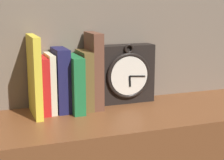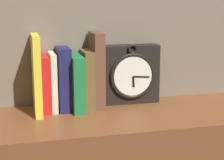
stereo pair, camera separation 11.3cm
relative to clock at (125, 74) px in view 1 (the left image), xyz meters
The scene contains 8 objects.
clock is the anchor object (origin of this frame).
book_slot0_yellow 0.32m from the clock, behind, with size 0.02×0.15×0.24m.
book_slot1_red 0.29m from the clock, behind, with size 0.03×0.12×0.18m.
book_slot2_cream 0.26m from the clock, behind, with size 0.02×0.11×0.18m.
book_slot3_navy 0.23m from the clock, behind, with size 0.04×0.11×0.20m.
book_slot4_green 0.19m from the clock, 169.25° to the right, with size 0.04×0.14×0.18m.
book_slot5_brown 0.15m from the clock, behind, with size 0.03×0.12×0.19m.
book_slot6_brown 0.12m from the clock, 169.62° to the right, with size 0.03×0.11×0.25m.
Camera 1 is at (-0.38, -1.03, 1.20)m, focal length 60.00 mm.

